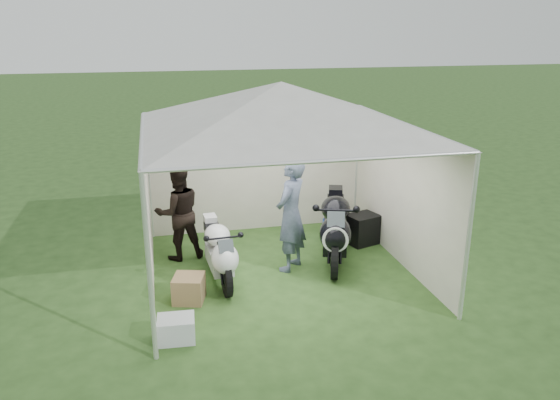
# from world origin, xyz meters

# --- Properties ---
(ground) EXTENTS (80.00, 80.00, 0.00)m
(ground) POSITION_xyz_m (0.00, 0.00, 0.00)
(ground) COLOR #28471B
(ground) RESTS_ON ground
(canopy_tent) EXTENTS (5.66, 5.66, 3.00)m
(canopy_tent) POSITION_xyz_m (-0.00, 0.03, 2.58)
(canopy_tent) COLOR silver
(canopy_tent) RESTS_ON ground
(motorcycle_white) EXTENTS (0.47, 1.79, 0.88)m
(motorcycle_white) POSITION_xyz_m (-0.99, -0.10, 0.49)
(motorcycle_white) COLOR black
(motorcycle_white) RESTS_ON ground
(motorcycle_black) EXTENTS (1.00, 2.15, 1.09)m
(motorcycle_black) POSITION_xyz_m (0.96, 0.20, 0.61)
(motorcycle_black) COLOR black
(motorcycle_black) RESTS_ON ground
(paddock_stand) EXTENTS (0.51, 0.40, 0.33)m
(paddock_stand) POSITION_xyz_m (1.28, 1.16, 0.17)
(paddock_stand) COLOR #133AA9
(paddock_stand) RESTS_ON ground
(person_dark_jacket) EXTENTS (0.89, 0.75, 1.62)m
(person_dark_jacket) POSITION_xyz_m (-1.54, 0.91, 0.81)
(person_dark_jacket) COLOR black
(person_dark_jacket) RESTS_ON ground
(person_blue_jacket) EXTENTS (0.78, 0.80, 1.86)m
(person_blue_jacket) POSITION_xyz_m (0.17, 0.08, 0.93)
(person_blue_jacket) COLOR slate
(person_blue_jacket) RESTS_ON ground
(equipment_box) EXTENTS (0.65, 0.58, 0.54)m
(equipment_box) POSITION_xyz_m (1.70, 0.82, 0.27)
(equipment_box) COLOR black
(equipment_box) RESTS_ON ground
(crate_0) EXTENTS (0.48, 0.39, 0.31)m
(crate_0) POSITION_xyz_m (-1.74, -1.65, 0.15)
(crate_0) COLOR #B7BDC1
(crate_0) RESTS_ON ground
(crate_1) EXTENTS (0.52, 0.52, 0.38)m
(crate_1) POSITION_xyz_m (-1.51, -0.65, 0.19)
(crate_1) COLOR olive
(crate_1) RESTS_ON ground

